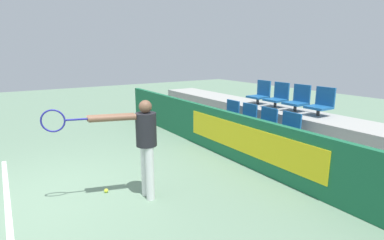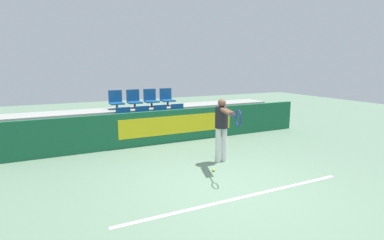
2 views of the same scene
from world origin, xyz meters
TOP-DOWN VIEW (x-y plane):
  - ground_plane at (0.00, 0.00)m, footprint 30.00×30.00m
  - court_baseline at (0.00, -0.51)m, footprint 4.65×0.08m
  - barrier_wall at (0.01, 3.58)m, footprint 10.01×0.14m
  - bleacher_tier_front at (0.00, 4.19)m, footprint 9.61×1.04m
  - bleacher_tier_middle at (0.00, 5.23)m, footprint 9.61×1.04m
  - stadium_chair_0 at (-0.90, 4.32)m, footprint 0.44×0.45m
  - stadium_chair_1 at (-0.30, 4.32)m, footprint 0.44×0.45m
  - stadium_chair_2 at (0.30, 4.32)m, footprint 0.44×0.45m
  - stadium_chair_3 at (0.90, 4.32)m, footprint 0.44×0.45m
  - stadium_chair_4 at (-0.90, 5.37)m, footprint 0.44×0.45m
  - stadium_chair_5 at (-0.30, 5.37)m, footprint 0.44×0.45m
  - stadium_chair_6 at (0.30, 5.37)m, footprint 0.44×0.45m
  - stadium_chair_7 at (0.90, 5.37)m, footprint 0.44×0.45m
  - tennis_player at (0.69, 1.29)m, footprint 0.58×1.52m
  - tennis_ball at (0.22, 0.85)m, footprint 0.07×0.07m

SIDE VIEW (x-z plane):
  - ground_plane at x=0.00m, z-range 0.00..0.00m
  - court_baseline at x=0.00m, z-range 0.00..0.01m
  - tennis_ball at x=0.22m, z-range 0.00..0.07m
  - bleacher_tier_front at x=0.00m, z-range 0.00..0.44m
  - bleacher_tier_middle at x=0.00m, z-range 0.00..0.88m
  - barrier_wall at x=0.01m, z-range 0.00..1.00m
  - stadium_chair_0 at x=-0.90m, z-range 0.40..1.01m
  - stadium_chair_1 at x=-0.30m, z-range 0.40..1.01m
  - stadium_chair_2 at x=0.30m, z-range 0.40..1.01m
  - stadium_chair_3 at x=0.90m, z-range 0.40..1.01m
  - tennis_player at x=0.69m, z-range 0.18..1.72m
  - stadium_chair_4 at x=-0.90m, z-range 0.84..1.45m
  - stadium_chair_5 at x=-0.30m, z-range 0.84..1.45m
  - stadium_chair_6 at x=0.30m, z-range 0.84..1.45m
  - stadium_chair_7 at x=0.90m, z-range 0.84..1.45m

